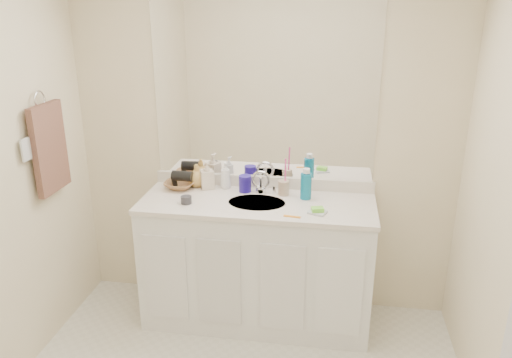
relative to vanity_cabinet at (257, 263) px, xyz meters
name	(u,v)px	position (x,y,z in m)	size (l,w,h in m)	color
wall_back	(264,142)	(0.00, 0.28, 0.77)	(2.60, 0.02, 2.40)	#F3E4BE
vanity_cabinet	(257,263)	(0.00, 0.00, 0.00)	(1.50, 0.55, 0.85)	white
countertop	(257,203)	(0.00, 0.00, 0.44)	(1.52, 0.57, 0.03)	white
backsplash	(263,182)	(0.00, 0.26, 0.50)	(1.52, 0.03, 0.08)	silver
sink_basin	(257,204)	(0.00, -0.02, 0.44)	(0.37, 0.37, 0.02)	#BCB8A4
faucet	(261,185)	(0.00, 0.16, 0.51)	(0.02, 0.02, 0.11)	silver
mirror	(264,89)	(0.00, 0.27, 1.14)	(1.48, 0.01, 1.20)	white
blue_mug	(245,184)	(-0.11, 0.16, 0.51)	(0.08, 0.08, 0.11)	#251596
tan_cup	(284,188)	(0.16, 0.14, 0.50)	(0.07, 0.07, 0.10)	tan
toothbrush	(285,174)	(0.17, 0.14, 0.60)	(0.01, 0.01, 0.21)	#FF439E
mouthwash_bottle	(306,186)	(0.31, 0.10, 0.54)	(0.07, 0.07, 0.17)	#0C739B
soap_dish	(317,212)	(0.39, -0.13, 0.46)	(0.10, 0.08, 0.01)	silver
green_soap	(317,210)	(0.39, -0.13, 0.48)	(0.07, 0.05, 0.03)	#75E136
orange_comb	(292,216)	(0.25, -0.21, 0.46)	(0.10, 0.02, 0.00)	orange
dark_jar	(186,200)	(-0.44, -0.11, 0.48)	(0.07, 0.07, 0.05)	#323138
soap_bottle_white	(225,175)	(-0.25, 0.20, 0.55)	(0.07, 0.07, 0.19)	white
soap_bottle_cream	(207,175)	(-0.38, 0.18, 0.55)	(0.09, 0.09, 0.19)	beige
soap_bottle_yellow	(197,175)	(-0.46, 0.21, 0.53)	(0.12, 0.12, 0.16)	#D8A854
wicker_basket	(180,185)	(-0.56, 0.15, 0.48)	(0.21, 0.21, 0.05)	#8F6039
hair_dryer	(182,176)	(-0.54, 0.15, 0.54)	(0.07, 0.07, 0.14)	black
towel_ring	(39,100)	(-1.27, -0.25, 1.12)	(0.11, 0.11, 0.01)	silver
hand_towel	(50,148)	(-1.25, -0.25, 0.82)	(0.04, 0.32, 0.55)	#4C3129
switch_plate	(26,149)	(-1.27, -0.45, 0.88)	(0.01, 0.09, 0.13)	silver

